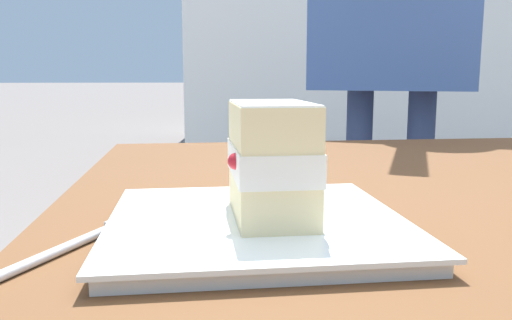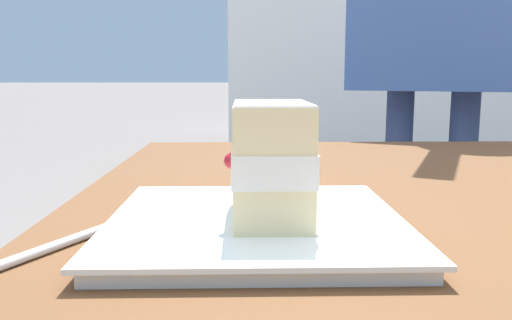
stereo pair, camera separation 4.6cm
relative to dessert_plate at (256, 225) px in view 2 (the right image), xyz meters
The scene contains 3 objects.
dessert_plate is the anchor object (origin of this frame).
cake_slice 0.06m from the dessert_plate, 81.76° to the left, with size 0.12×0.08×0.10m.
dessert_fork 0.15m from the dessert_plate, 84.57° to the right, with size 0.16×0.09×0.01m.
Camera 2 is at (0.41, -0.31, 0.87)m, focal length 36.73 mm.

